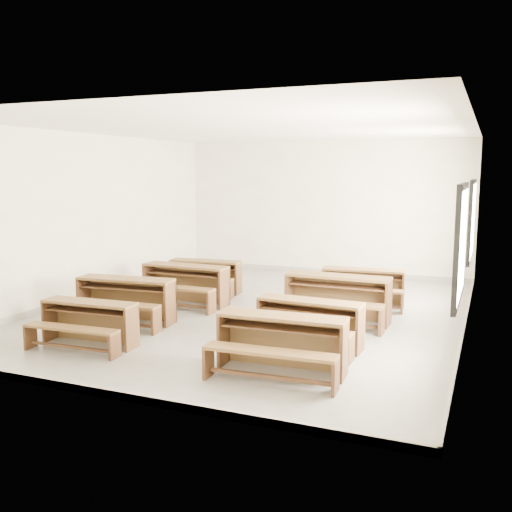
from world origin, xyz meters
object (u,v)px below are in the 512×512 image
at_px(desk_set_0, 88,320).
at_px(desk_set_7, 363,284).
at_px(desk_set_4, 281,340).
at_px(desk_set_2, 184,282).
at_px(desk_set_5, 309,320).
at_px(desk_set_6, 337,295).
at_px(desk_set_1, 124,297).
at_px(desk_set_3, 205,274).

xyz_separation_m(desk_set_0, desk_set_7, (3.09, 3.97, 0.02)).
bearing_deg(desk_set_4, desk_set_2, 133.82).
distance_m(desk_set_0, desk_set_5, 3.14).
bearing_deg(desk_set_5, desk_set_6, 92.38).
xyz_separation_m(desk_set_4, desk_set_5, (0.01, 1.12, -0.02)).
xyz_separation_m(desk_set_1, desk_set_4, (3.19, -1.26, -0.01)).
bearing_deg(desk_set_7, desk_set_1, -147.16).
relative_size(desk_set_5, desk_set_7, 0.97).
height_order(desk_set_0, desk_set_1, desk_set_1).
xyz_separation_m(desk_set_1, desk_set_7, (3.36, 2.71, -0.03)).
height_order(desk_set_3, desk_set_6, desk_set_6).
distance_m(desk_set_1, desk_set_2, 1.52).
height_order(desk_set_2, desk_set_6, desk_set_6).
xyz_separation_m(desk_set_4, desk_set_6, (0.02, 2.62, 0.03)).
bearing_deg(desk_set_2, desk_set_3, 98.42).
relative_size(desk_set_3, desk_set_5, 1.00).
bearing_deg(desk_set_3, desk_set_6, -27.29).
bearing_deg(desk_set_0, desk_set_1, 98.93).
relative_size(desk_set_1, desk_set_3, 1.11).
bearing_deg(desk_set_4, desk_set_5, 86.69).
bearing_deg(desk_set_2, desk_set_0, -89.38).
distance_m(desk_set_0, desk_set_2, 2.75).
relative_size(desk_set_0, desk_set_2, 0.87).
relative_size(desk_set_2, desk_set_4, 1.02).
xyz_separation_m(desk_set_6, desk_set_7, (0.14, 1.35, -0.06)).
bearing_deg(desk_set_3, desk_set_7, -3.56).
relative_size(desk_set_5, desk_set_6, 0.89).
xyz_separation_m(desk_set_2, desk_set_6, (2.95, -0.13, 0.02)).
height_order(desk_set_0, desk_set_3, desk_set_3).
relative_size(desk_set_0, desk_set_7, 0.92).
bearing_deg(desk_set_2, desk_set_1, -99.62).
bearing_deg(desk_set_0, desk_set_2, 86.79).
distance_m(desk_set_2, desk_set_6, 2.95).
bearing_deg(desk_set_2, desk_set_5, -28.47).
bearing_deg(desk_set_5, desk_set_1, -179.54).
height_order(desk_set_1, desk_set_6, desk_set_6).
bearing_deg(desk_set_5, desk_set_4, -87.50).
xyz_separation_m(desk_set_2, desk_set_7, (3.09, 1.22, -0.04)).
distance_m(desk_set_4, desk_set_6, 2.62).
height_order(desk_set_1, desk_set_7, desk_set_1).
relative_size(desk_set_2, desk_set_6, 0.96).
relative_size(desk_set_1, desk_set_7, 1.08).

